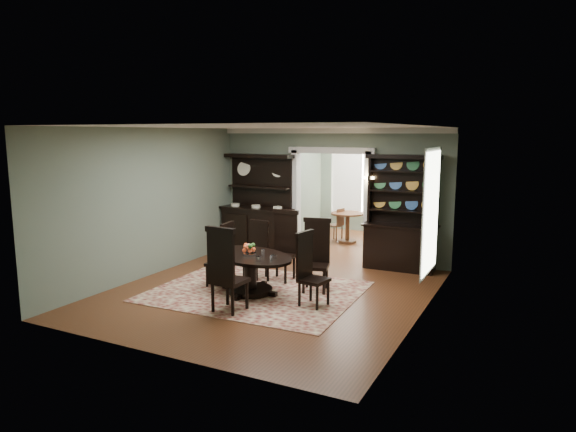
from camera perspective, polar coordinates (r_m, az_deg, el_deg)
name	(u,v)px	position (r m, az deg, el deg)	size (l,w,h in m)	color
room	(270,207)	(9.20, -2.06, 0.99)	(5.51, 6.01, 3.01)	brown
parlor	(366,184)	(14.23, 8.64, 3.57)	(3.51, 3.50, 3.01)	brown
doorway_trim	(331,189)	(11.85, 4.83, 3.01)	(2.08, 0.25, 2.57)	silver
right_window	(432,209)	(9.12, 15.74, 0.72)	(0.15, 1.47, 2.12)	white
wall_sconce	(369,179)	(11.36, 9.02, 4.04)	(0.27, 0.21, 0.21)	#B37D2F
rug	(256,291)	(9.57, -3.57, -8.36)	(3.66, 2.96, 0.01)	maroon
dining_table	(250,266)	(9.36, -4.22, -5.59)	(2.17, 2.17, 0.72)	black
centerpiece	(250,252)	(9.22, -4.28, -4.03)	(1.26, 0.81, 0.21)	silver
chair_far_left	(258,248)	(10.37, -3.40, -3.52)	(0.46, 0.44, 1.16)	black
chair_far_mid	(284,243)	(10.18, -0.48, -3.05)	(0.54, 0.49, 1.39)	black
chair_far_right	(316,253)	(9.51, 3.17, -4.08)	(0.60, 0.58, 1.35)	black
chair_end_left	(224,253)	(9.80, -7.15, -4.09)	(0.49, 0.51, 1.23)	black
chair_end_right	(309,267)	(8.68, 2.31, -5.66)	(0.51, 0.53, 1.27)	black
chair_near	(225,268)	(8.32, -7.03, -5.75)	(0.56, 0.53, 1.43)	black
sideboard	(258,219)	(12.49, -3.35, -0.28)	(1.85, 0.76, 2.39)	black
welsh_dresser	(401,228)	(11.18, 12.42, -1.34)	(1.58, 0.60, 2.44)	black
parlor_table	(348,223)	(13.69, 6.63, -0.79)	(0.87, 0.87, 0.81)	#502717
parlor_chair_left	(337,224)	(13.88, 5.49, -0.84)	(0.41, 0.40, 0.89)	#502717
parlor_chair_right	(379,224)	(13.46, 10.08, -0.92)	(0.48, 0.47, 1.04)	#502717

